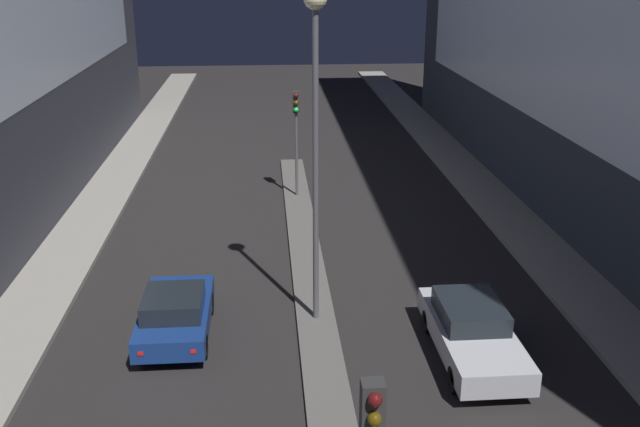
% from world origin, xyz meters
% --- Properties ---
extents(median_strip, '(1.12, 29.76, 0.12)m').
position_xyz_m(median_strip, '(0.00, 15.88, 0.06)').
color(median_strip, '#56544F').
rests_on(median_strip, ground).
extents(traffic_light_mid, '(0.32, 0.42, 4.56)m').
position_xyz_m(traffic_light_mid, '(0.00, 24.89, 3.46)').
color(traffic_light_mid, '#4C4C51').
rests_on(traffic_light_mid, median_strip).
extents(street_lamp, '(0.60, 0.60, 9.17)m').
position_xyz_m(street_lamp, '(0.00, 13.59, 6.70)').
color(street_lamp, '#4C4C51').
rests_on(street_lamp, median_strip).
extents(car_left_lane, '(1.86, 4.04, 1.41)m').
position_xyz_m(car_left_lane, '(-3.92, 13.00, 0.72)').
color(car_left_lane, navy).
rests_on(car_left_lane, ground).
extents(car_right_lane, '(1.87, 4.73, 1.46)m').
position_xyz_m(car_right_lane, '(3.92, 11.34, 0.75)').
color(car_right_lane, '#B2B2B7').
rests_on(car_right_lane, ground).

